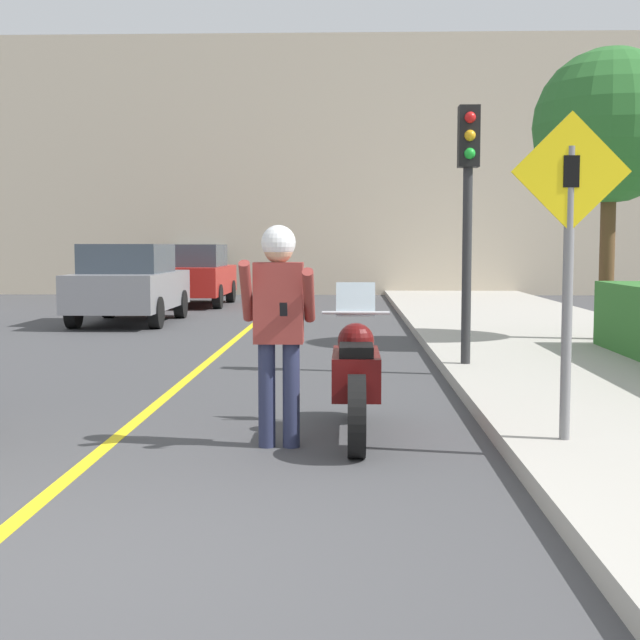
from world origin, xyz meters
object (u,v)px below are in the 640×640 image
(person_biker, at_px, (279,310))
(traffic_light, at_px, (468,184))
(parked_car_grey, at_px, (130,283))
(crossing_sign, at_px, (569,244))
(parked_car_black, at_px, (203,269))
(street_tree, at_px, (610,127))
(motorcycle, at_px, (356,378))
(parked_car_red, at_px, (194,274))

(person_biker, xyz_separation_m, traffic_light, (2.06, 4.13, 1.29))
(person_biker, height_order, parked_car_grey, person_biker)
(person_biker, bearing_deg, traffic_light, 63.49)
(crossing_sign, bearing_deg, parked_car_grey, 118.02)
(parked_car_black, bearing_deg, street_tree, -60.35)
(motorcycle, distance_m, traffic_light, 4.40)
(parked_car_grey, relative_size, parked_car_black, 1.00)
(traffic_light, distance_m, parked_car_black, 20.24)
(motorcycle, relative_size, parked_car_red, 0.52)
(traffic_light, xyz_separation_m, parked_car_black, (-6.49, 19.11, -1.56))
(motorcycle, distance_m, parked_car_black, 23.36)
(street_tree, bearing_deg, parked_car_black, 119.65)
(crossing_sign, bearing_deg, parked_car_red, 108.70)
(parked_car_grey, bearing_deg, parked_car_red, 85.90)
(person_biker, relative_size, crossing_sign, 0.72)
(street_tree, bearing_deg, crossing_sign, -108.04)
(traffic_light, bearing_deg, motorcycle, -111.15)
(motorcycle, height_order, parked_car_grey, parked_car_grey)
(crossing_sign, bearing_deg, street_tree, 71.96)
(person_biker, distance_m, parked_car_red, 17.59)
(crossing_sign, distance_m, traffic_light, 4.51)
(street_tree, bearing_deg, person_biker, -123.06)
(street_tree, height_order, parked_car_black, street_tree)
(parked_car_grey, bearing_deg, crossing_sign, -61.98)
(parked_car_black, bearing_deg, parked_car_red, -83.00)
(parked_car_grey, bearing_deg, person_biker, -70.59)
(motorcycle, bearing_deg, street_tree, 59.05)
(street_tree, bearing_deg, parked_car_red, 130.01)
(crossing_sign, xyz_separation_m, traffic_light, (-0.18, 4.44, 0.76))
(parked_car_red, height_order, parked_car_black, same)
(parked_car_red, bearing_deg, traffic_light, -66.27)
(traffic_light, bearing_deg, crossing_sign, -87.63)
(parked_car_grey, xyz_separation_m, parked_car_red, (0.40, 5.61, 0.00))
(parked_car_grey, distance_m, parked_car_black, 11.66)
(street_tree, height_order, parked_car_red, street_tree)
(parked_car_grey, bearing_deg, parked_car_black, 91.67)
(motorcycle, height_order, parked_car_black, parked_car_black)
(person_biker, height_order, street_tree, street_tree)
(motorcycle, relative_size, street_tree, 0.47)
(crossing_sign, height_order, parked_car_grey, crossing_sign)
(person_biker, bearing_deg, parked_car_black, 100.77)
(parked_car_black, bearing_deg, motorcycle, -77.50)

